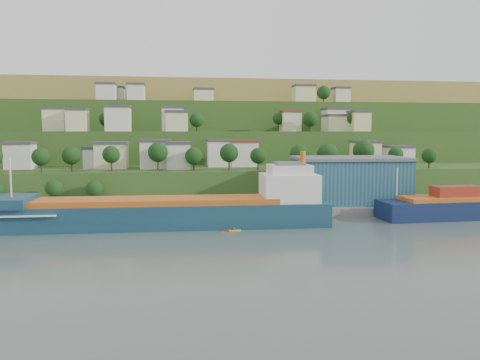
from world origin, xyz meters
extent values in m
plane|color=#43514C|center=(0.00, 0.00, 0.00)|extent=(500.00, 500.00, 0.00)
cube|color=slate|center=(20.00, 28.00, 0.00)|extent=(220.00, 26.00, 4.00)
cube|color=slate|center=(-55.00, 22.00, 0.00)|extent=(40.00, 18.00, 2.40)
cube|color=#284719|center=(0.00, 56.00, 0.00)|extent=(260.00, 32.00, 20.00)
cube|color=#284719|center=(0.00, 86.00, 0.00)|extent=(280.00, 32.00, 44.00)
cube|color=#284719|center=(0.00, 116.00, 0.00)|extent=(300.00, 32.00, 70.00)
cube|color=olive|center=(0.00, 190.00, 0.00)|extent=(360.00, 120.00, 96.00)
cube|color=silver|center=(-63.26, 59.16, 13.93)|extent=(8.29, 7.38, 7.86)
cube|color=#3F3F44|center=(-63.26, 59.16, 18.31)|extent=(8.89, 7.98, 0.90)
cube|color=silver|center=(-39.34, 57.69, 13.11)|extent=(7.34, 7.47, 6.22)
cube|color=#3F3F44|center=(-39.34, 57.69, 16.67)|extent=(7.94, 8.07, 0.90)
cube|color=beige|center=(-34.40, 56.79, 13.94)|extent=(9.99, 8.65, 7.88)
cube|color=#3F3F44|center=(-34.40, 56.79, 18.33)|extent=(10.59, 9.25, 0.90)
cube|color=silver|center=(-20.29, 54.38, 14.29)|extent=(9.43, 7.63, 8.58)
cube|color=#3F3F44|center=(-20.29, 54.38, 19.03)|extent=(10.03, 8.23, 0.90)
cube|color=silver|center=(-12.91, 51.14, 13.95)|extent=(7.41, 7.31, 7.89)
cube|color=#3F3F44|center=(-12.91, 51.14, 18.34)|extent=(8.01, 7.91, 0.90)
cube|color=silver|center=(0.74, 60.31, 14.28)|extent=(7.55, 8.29, 8.56)
cube|color=#3F3F44|center=(0.74, 60.31, 19.01)|extent=(8.15, 8.89, 0.90)
cube|color=silver|center=(9.27, 59.75, 14.11)|extent=(9.14, 7.43, 8.21)
cube|color=brown|center=(9.27, 59.75, 18.66)|extent=(9.74, 8.03, 0.90)
cube|color=beige|center=(52.27, 57.95, 14.00)|extent=(8.33, 8.64, 8.00)
cube|color=#3F3F44|center=(52.27, 57.95, 18.45)|extent=(8.93, 9.24, 0.90)
cube|color=silver|center=(66.42, 61.75, 13.07)|extent=(8.66, 8.87, 6.13)
cube|color=#3F3F44|center=(66.42, 61.75, 16.58)|extent=(9.26, 9.47, 0.90)
cube|color=beige|center=(-58.93, 87.38, 26.13)|extent=(7.82, 7.36, 8.26)
cube|color=#3F3F44|center=(-58.93, 87.38, 30.71)|extent=(8.42, 7.96, 0.90)
cube|color=beige|center=(-49.35, 80.10, 25.80)|extent=(7.10, 7.38, 7.59)
cube|color=#3F3F44|center=(-49.35, 80.10, 30.04)|extent=(7.70, 7.98, 0.90)
cube|color=silver|center=(-34.83, 80.08, 26.35)|extent=(8.87, 7.93, 8.70)
cube|color=#3F3F44|center=(-34.83, 80.08, 31.15)|extent=(9.47, 8.53, 0.90)
cube|color=silver|center=(-14.78, 84.82, 26.40)|extent=(8.21, 8.28, 8.79)
cube|color=#3F3F44|center=(-14.78, 84.82, 31.24)|extent=(8.81, 8.88, 0.90)
cube|color=beige|center=(-13.24, 81.71, 25.51)|extent=(8.14, 8.37, 7.02)
cube|color=#3F3F44|center=(-13.24, 81.71, 29.47)|extent=(8.74, 8.97, 0.90)
cube|color=beige|center=(32.70, 88.70, 25.85)|extent=(7.54, 7.44, 7.70)
cube|color=brown|center=(32.70, 88.70, 30.15)|extent=(8.14, 8.04, 0.90)
cube|color=beige|center=(50.79, 84.91, 25.01)|extent=(9.11, 8.89, 6.01)
cube|color=#3F3F44|center=(50.79, 84.91, 28.46)|extent=(9.71, 9.49, 0.90)
cube|color=beige|center=(52.74, 90.99, 26.46)|extent=(9.95, 8.36, 8.93)
cube|color=#3F3F44|center=(52.74, 90.99, 31.38)|extent=(10.55, 8.96, 0.90)
cube|color=beige|center=(58.71, 80.51, 25.72)|extent=(7.04, 8.02, 7.44)
cube|color=#3F3F44|center=(58.71, 80.51, 29.89)|extent=(7.64, 8.62, 0.90)
cube|color=silver|center=(-42.97, 110.43, 38.44)|extent=(7.79, 8.94, 6.88)
cube|color=#3F3F44|center=(-42.97, 110.43, 42.33)|extent=(8.39, 9.54, 0.90)
cube|color=silver|center=(-41.12, 120.18, 38.15)|extent=(8.78, 8.61, 6.30)
cube|color=#3F3F44|center=(-41.12, 120.18, 41.75)|extent=(9.38, 9.21, 0.90)
cube|color=silver|center=(-30.83, 114.50, 38.62)|extent=(7.25, 8.96, 7.25)
cube|color=#3F3F44|center=(-30.83, 114.50, 42.70)|extent=(7.85, 9.56, 0.90)
cube|color=beige|center=(-0.83, 120.34, 38.03)|extent=(8.85, 7.52, 6.07)
cube|color=#3F3F44|center=(-0.83, 120.34, 41.52)|extent=(9.45, 8.12, 0.90)
cube|color=beige|center=(44.33, 110.97, 38.66)|extent=(9.20, 7.05, 7.32)
cube|color=#3F3F44|center=(44.33, 110.97, 42.77)|extent=(9.80, 7.65, 0.90)
cube|color=silver|center=(45.61, 113.07, 38.14)|extent=(8.15, 7.20, 6.29)
cube|color=#3F3F44|center=(45.61, 113.07, 41.74)|extent=(8.75, 7.80, 0.90)
cube|color=beige|center=(63.88, 116.80, 38.52)|extent=(7.11, 7.77, 7.03)
cube|color=#3F3F44|center=(63.88, 116.80, 42.48)|extent=(7.71, 8.37, 0.90)
cylinder|color=#382619|center=(-52.33, 42.27, 11.61)|extent=(0.50, 0.50, 3.22)
sphere|color=black|center=(-52.33, 42.27, 14.65)|extent=(5.21, 5.21, 5.21)
cylinder|color=#382619|center=(-44.42, 44.90, 11.66)|extent=(0.50, 0.50, 3.33)
sphere|color=black|center=(-44.42, 44.90, 14.83)|extent=(5.47, 5.47, 5.47)
cylinder|color=#382619|center=(-32.84, 44.13, 11.83)|extent=(0.50, 0.50, 3.65)
sphere|color=black|center=(-32.84, 44.13, 15.08)|extent=(5.20, 5.20, 5.20)
cylinder|color=#382619|center=(-19.17, 45.43, 11.98)|extent=(0.50, 0.50, 3.96)
sphere|color=black|center=(-19.17, 45.43, 15.63)|extent=(6.07, 6.07, 6.07)
cylinder|color=#382619|center=(-8.31, 44.99, 11.45)|extent=(0.50, 0.50, 2.90)
sphere|color=black|center=(-8.31, 44.99, 14.38)|extent=(5.39, 5.39, 5.39)
cylinder|color=#382619|center=(2.45, 43.57, 11.90)|extent=(0.50, 0.50, 3.80)
sphere|color=black|center=(2.45, 43.57, 15.39)|extent=(5.77, 5.77, 5.77)
cylinder|color=#382619|center=(11.58, 44.02, 11.53)|extent=(0.50, 0.50, 3.05)
sphere|color=black|center=(11.58, 44.02, 14.43)|extent=(5.01, 5.01, 5.01)
cylinder|color=#382619|center=(24.95, 45.18, 11.56)|extent=(0.50, 0.50, 3.12)
sphere|color=black|center=(24.95, 45.18, 14.78)|extent=(6.04, 6.04, 6.04)
cylinder|color=#382619|center=(33.81, 43.60, 11.50)|extent=(0.50, 0.50, 3.00)
sphere|color=black|center=(33.81, 43.60, 14.83)|extent=(6.67, 6.67, 6.67)
cylinder|color=#382619|center=(45.75, 43.65, 11.99)|extent=(0.50, 0.50, 3.97)
sphere|color=black|center=(45.75, 43.65, 15.86)|extent=(6.86, 6.86, 6.86)
cylinder|color=#382619|center=(56.27, 43.01, 11.65)|extent=(0.50, 0.50, 3.30)
sphere|color=black|center=(56.27, 43.01, 14.62)|extent=(4.81, 4.81, 4.81)
cylinder|color=#382619|center=(68.82, 44.69, 11.36)|extent=(0.50, 0.50, 2.72)
sphere|color=black|center=(68.82, 44.69, 14.07)|extent=(4.89, 4.89, 4.89)
cylinder|color=#382619|center=(-40.55, 91.13, 23.61)|extent=(0.50, 0.50, 3.22)
sphere|color=black|center=(-40.55, 91.13, 26.81)|extent=(5.78, 5.78, 5.78)
cylinder|color=#382619|center=(54.70, 114.16, 36.69)|extent=(0.50, 0.50, 3.38)
sphere|color=black|center=(54.70, 114.16, 40.11)|extent=(6.28, 6.28, 6.28)
cylinder|color=#382619|center=(-5.83, 79.00, 23.41)|extent=(0.50, 0.50, 2.82)
sphere|color=black|center=(-5.83, 79.00, 26.28)|extent=(5.31, 5.31, 5.31)
cylinder|color=#382619|center=(-13.91, 87.20, 23.41)|extent=(0.50, 0.50, 2.82)
sphere|color=black|center=(-13.91, 87.20, 26.38)|extent=(5.68, 5.68, 5.68)
cylinder|color=#382619|center=(56.48, 81.48, 23.83)|extent=(0.50, 0.50, 3.66)
sphere|color=black|center=(56.48, 81.48, 27.29)|extent=(5.96, 5.96, 5.96)
cylinder|color=#382619|center=(55.08, 90.12, 24.00)|extent=(0.50, 0.50, 3.99)
sphere|color=black|center=(55.08, 90.12, 27.73)|extent=(6.32, 6.32, 6.32)
cylinder|color=#382619|center=(38.58, 80.02, 23.62)|extent=(0.50, 0.50, 3.25)
sphere|color=black|center=(38.58, 80.02, 26.89)|extent=(6.00, 6.00, 6.00)
cylinder|color=#382619|center=(27.97, 89.24, 23.97)|extent=(0.50, 0.50, 3.95)
sphere|color=black|center=(27.97, 89.24, 27.29)|extent=(4.88, 4.88, 4.88)
cube|color=#122945|center=(-16.23, 8.76, 1.62)|extent=(75.78, 13.72, 7.55)
cube|color=#BB5819|center=(-18.39, 8.76, 6.04)|extent=(56.31, 11.09, 1.29)
cube|color=#122945|center=(-49.67, 8.76, 6.47)|extent=(8.92, 12.07, 2.16)
cube|color=silver|center=(12.89, 8.76, 8.63)|extent=(13.21, 11.10, 6.47)
cube|color=silver|center=(12.89, 8.76, 12.94)|extent=(9.92, 8.87, 2.16)
cube|color=#595B5E|center=(12.89, 8.76, 14.35)|extent=(6.63, 6.63, 0.65)
cylinder|color=#BB5819|center=(16.13, 8.76, 15.64)|extent=(1.33, 1.33, 3.24)
cylinder|color=silver|center=(-49.67, 8.76, 11.87)|extent=(0.40, 0.40, 8.63)
cube|color=silver|center=(-46.43, 8.76, 4.10)|extent=(15.40, 12.56, 0.27)
cylinder|color=silver|center=(40.81, 10.34, 9.40)|extent=(0.33, 0.33, 6.93)
cube|color=maroon|center=(56.65, 10.34, 6.83)|extent=(12.02, 5.29, 2.57)
cube|color=navy|center=(34.98, 27.17, 8.00)|extent=(30.72, 19.23, 12.00)
cube|color=#595B5E|center=(34.98, 27.17, 14.40)|extent=(31.76, 20.27, 0.80)
cube|color=silver|center=(-47.21, 19.18, 2.68)|extent=(6.39, 2.71, 2.97)
cube|color=silver|center=(-48.01, 19.83, 1.56)|extent=(3.85, 2.68, 0.72)
cube|color=#CF5B12|center=(-2.59, 0.18, 0.11)|extent=(2.96, 1.07, 0.22)
sphere|color=#3F3F44|center=(-2.59, 0.18, 0.47)|extent=(0.51, 0.51, 0.51)
cube|color=yellow|center=(-1.21, 1.79, 0.12)|extent=(3.13, 0.75, 0.23)
sphere|color=#3F3F44|center=(-1.21, 1.79, 0.50)|extent=(0.54, 0.54, 0.54)
camera|label=1|loc=(-13.51, -98.96, 21.66)|focal=35.00mm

